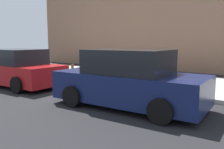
{
  "coord_description": "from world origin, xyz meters",
  "views": [
    {
      "loc": [
        -6.52,
        7.77,
        1.95
      ],
      "look_at": [
        -1.15,
        0.41,
        0.68
      ],
      "focal_mm": 38.06,
      "sensor_mm": 36.0,
      "label": 1
    }
  ],
  "objects_px": {
    "fire_hydrant": "(85,70)",
    "parked_car_red_1": "(17,69)",
    "suitcase_teal_2": "(144,79)",
    "suitcase_red_6": "(99,74)",
    "suitcase_navy_0": "(170,83)",
    "suitcase_silver_5": "(109,76)",
    "bollard_post": "(73,71)",
    "suitcase_olive_4": "(120,76)",
    "parked_car_navy_0": "(129,80)",
    "suitcase_black_1": "(157,81)",
    "suitcase_maroon_3": "(133,77)"
  },
  "relations": [
    {
      "from": "suitcase_black_1",
      "to": "suitcase_red_6",
      "type": "distance_m",
      "value": 2.89
    },
    {
      "from": "suitcase_red_6",
      "to": "suitcase_maroon_3",
      "type": "bearing_deg",
      "value": -178.76
    },
    {
      "from": "suitcase_black_1",
      "to": "fire_hydrant",
      "type": "xyz_separation_m",
      "value": [
        3.73,
        -0.01,
        0.15
      ]
    },
    {
      "from": "suitcase_teal_2",
      "to": "suitcase_maroon_3",
      "type": "xyz_separation_m",
      "value": [
        0.54,
        0.01,
        0.05
      ]
    },
    {
      "from": "suitcase_silver_5",
      "to": "bollard_post",
      "type": "relative_size",
      "value": 1.24
    },
    {
      "from": "parked_car_red_1",
      "to": "suitcase_olive_4",
      "type": "bearing_deg",
      "value": -148.11
    },
    {
      "from": "suitcase_teal_2",
      "to": "parked_car_navy_0",
      "type": "height_order",
      "value": "parked_car_navy_0"
    },
    {
      "from": "suitcase_teal_2",
      "to": "suitcase_silver_5",
      "type": "distance_m",
      "value": 1.76
    },
    {
      "from": "suitcase_navy_0",
      "to": "suitcase_red_6",
      "type": "xyz_separation_m",
      "value": [
        3.44,
        0.02,
        0.06
      ]
    },
    {
      "from": "suitcase_black_1",
      "to": "fire_hydrant",
      "type": "height_order",
      "value": "fire_hydrant"
    },
    {
      "from": "suitcase_black_1",
      "to": "suitcase_olive_4",
      "type": "xyz_separation_m",
      "value": [
        1.7,
        0.04,
        0.03
      ]
    },
    {
      "from": "suitcase_red_6",
      "to": "fire_hydrant",
      "type": "xyz_separation_m",
      "value": [
        0.84,
        -0.02,
        0.11
      ]
    },
    {
      "from": "fire_hydrant",
      "to": "parked_car_red_1",
      "type": "relative_size",
      "value": 0.18
    },
    {
      "from": "suitcase_silver_5",
      "to": "suitcase_navy_0",
      "type": "bearing_deg",
      "value": -179.74
    },
    {
      "from": "fire_hydrant",
      "to": "suitcase_maroon_3",
      "type": "bearing_deg",
      "value": -179.67
    },
    {
      "from": "suitcase_black_1",
      "to": "parked_car_navy_0",
      "type": "distance_m",
      "value": 2.48
    },
    {
      "from": "suitcase_navy_0",
      "to": "suitcase_silver_5",
      "type": "xyz_separation_m",
      "value": [
        2.85,
        0.01,
        0.02
      ]
    },
    {
      "from": "suitcase_navy_0",
      "to": "suitcase_red_6",
      "type": "relative_size",
      "value": 0.88
    },
    {
      "from": "suitcase_teal_2",
      "to": "fire_hydrant",
      "type": "relative_size",
      "value": 1.0
    },
    {
      "from": "suitcase_teal_2",
      "to": "parked_car_navy_0",
      "type": "xyz_separation_m",
      "value": [
        -0.81,
        2.47,
        0.37
      ]
    },
    {
      "from": "suitcase_black_1",
      "to": "bollard_post",
      "type": "bearing_deg",
      "value": 1.82
    },
    {
      "from": "bollard_post",
      "to": "parked_car_red_1",
      "type": "xyz_separation_m",
      "value": [
        1.11,
        2.3,
        0.27
      ]
    },
    {
      "from": "parked_car_navy_0",
      "to": "parked_car_red_1",
      "type": "distance_m",
      "value": 5.82
    },
    {
      "from": "suitcase_teal_2",
      "to": "suitcase_olive_4",
      "type": "bearing_deg",
      "value": 3.45
    },
    {
      "from": "suitcase_teal_2",
      "to": "suitcase_red_6",
      "type": "bearing_deg",
      "value": 1.1
    },
    {
      "from": "suitcase_teal_2",
      "to": "bollard_post",
      "type": "distance_m",
      "value": 3.9
    },
    {
      "from": "suitcase_black_1",
      "to": "suitcase_maroon_3",
      "type": "bearing_deg",
      "value": -1.24
    },
    {
      "from": "suitcase_red_6",
      "to": "suitcase_black_1",
      "type": "bearing_deg",
      "value": -179.69
    },
    {
      "from": "suitcase_navy_0",
      "to": "parked_car_navy_0",
      "type": "height_order",
      "value": "parked_car_navy_0"
    },
    {
      "from": "suitcase_navy_0",
      "to": "bollard_post",
      "type": "xyz_separation_m",
      "value": [
        4.99,
        0.15,
        0.07
      ]
    },
    {
      "from": "suitcase_olive_4",
      "to": "fire_hydrant",
      "type": "xyz_separation_m",
      "value": [
        2.03,
        -0.05,
        0.12
      ]
    },
    {
      "from": "suitcase_navy_0",
      "to": "bollard_post",
      "type": "relative_size",
      "value": 1.2
    },
    {
      "from": "suitcase_olive_4",
      "to": "suitcase_teal_2",
      "type": "bearing_deg",
      "value": -176.55
    },
    {
      "from": "suitcase_black_1",
      "to": "suitcase_olive_4",
      "type": "distance_m",
      "value": 1.7
    },
    {
      "from": "fire_hydrant",
      "to": "parked_car_navy_0",
      "type": "height_order",
      "value": "parked_car_navy_0"
    },
    {
      "from": "suitcase_olive_4",
      "to": "bollard_post",
      "type": "relative_size",
      "value": 1.23
    },
    {
      "from": "suitcase_black_1",
      "to": "fire_hydrant",
      "type": "relative_size",
      "value": 0.95
    },
    {
      "from": "suitcase_silver_5",
      "to": "parked_car_red_1",
      "type": "bearing_deg",
      "value": 36.85
    },
    {
      "from": "suitcase_maroon_3",
      "to": "parked_car_red_1",
      "type": "distance_m",
      "value": 5.12
    },
    {
      "from": "suitcase_teal_2",
      "to": "parked_car_navy_0",
      "type": "bearing_deg",
      "value": 108.05
    },
    {
      "from": "suitcase_black_1",
      "to": "fire_hydrant",
      "type": "distance_m",
      "value": 3.73
    },
    {
      "from": "suitcase_maroon_3",
      "to": "suitcase_red_6",
      "type": "bearing_deg",
      "value": 1.24
    },
    {
      "from": "suitcase_teal_2",
      "to": "suitcase_black_1",
      "type": "bearing_deg",
      "value": 176.91
    },
    {
      "from": "bollard_post",
      "to": "parked_car_navy_0",
      "type": "xyz_separation_m",
      "value": [
        -4.7,
        2.3,
        0.31
      ]
    },
    {
      "from": "suitcase_black_1",
      "to": "parked_car_navy_0",
      "type": "relative_size",
      "value": 0.18
    },
    {
      "from": "suitcase_navy_0",
      "to": "suitcase_black_1",
      "type": "xyz_separation_m",
      "value": [
        0.55,
        0.01,
        0.02
      ]
    },
    {
      "from": "suitcase_olive_4",
      "to": "suitcase_silver_5",
      "type": "relative_size",
      "value": 0.99
    },
    {
      "from": "suitcase_red_6",
      "to": "parked_car_red_1",
      "type": "distance_m",
      "value": 3.62
    },
    {
      "from": "suitcase_silver_5",
      "to": "parked_car_navy_0",
      "type": "height_order",
      "value": "parked_car_navy_0"
    },
    {
      "from": "suitcase_maroon_3",
      "to": "parked_car_navy_0",
      "type": "xyz_separation_m",
      "value": [
        -1.35,
        2.47,
        0.32
      ]
    }
  ]
}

